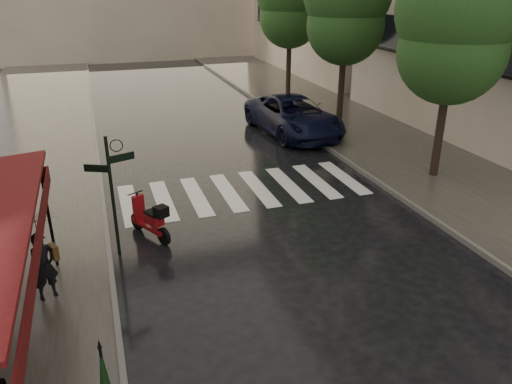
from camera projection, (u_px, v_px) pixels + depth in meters
ground at (190, 315)px, 10.30m from camera, size 120.00×120.00×0.00m
sidewalk_near at (16, 155)px, 19.46m from camera, size 6.00×60.00×0.12m
sidewalk_far at (353, 124)px, 23.71m from camera, size 5.50×60.00×0.12m
curb_near at (97, 147)px, 20.33m from camera, size 0.12×60.00×0.16m
curb_far at (298, 128)px, 22.90m from camera, size 0.12×60.00×0.16m
crosswalk at (243, 190)px, 16.40m from camera, size 7.85×3.20×0.01m
signpost at (112, 187)px, 11.86m from camera, size 1.17×0.29×3.10m
tree_near at (457, 17)px, 15.34m from camera, size 3.80×3.80×7.99m
pedestrian_with_umbrella at (37, 231)px, 10.09m from camera, size 1.17×1.18×2.37m
scooter at (151, 220)px, 13.20m from camera, size 0.95×1.57×1.13m
parked_car at (293, 116)px, 22.12m from camera, size 3.14×6.05×1.63m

